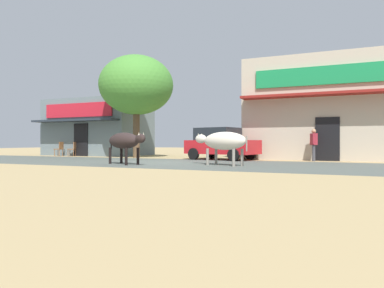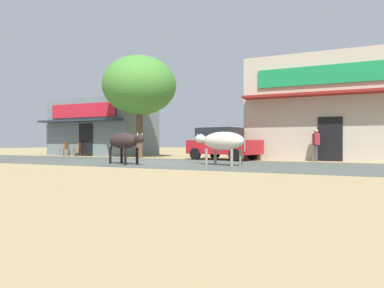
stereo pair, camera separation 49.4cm
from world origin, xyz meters
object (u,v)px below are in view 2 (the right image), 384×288
Objects in this scene: roadside_tree at (139,86)px; parked_hatchback_car at (223,143)px; cafe_chair_by_doorway at (65,148)px; cow_far_dark at (222,141)px; pedestrian_by_shop at (316,142)px; cafe_chair_near_tree at (78,148)px; cow_near_brown at (124,141)px.

roadside_tree is 6.27m from parked_hatchback_car.
parked_hatchback_car is 11.10m from cafe_chair_by_doorway.
cafe_chair_by_doorway is at bearing 179.92° from roadside_tree.
roadside_tree is at bearing 146.29° from cow_far_dark.
parked_hatchback_car reaches higher than pedestrian_by_shop.
roadside_tree reaches higher than cafe_chair_near_tree.
cafe_chair_by_doorway is (-8.74, 5.53, -0.43)m from cow_near_brown.
roadside_tree is 2.35× the size of cow_near_brown.
cafe_chair_by_doorway is at bearing 178.30° from parked_hatchback_car.
cow_far_dark is 12.65m from cafe_chair_near_tree.
pedestrian_by_shop reaches higher than cow_near_brown.
parked_hatchback_car is at bearing -175.47° from pedestrian_by_shop.
cow_far_dark reaches higher than cafe_chair_near_tree.
pedestrian_by_shop is (2.99, 4.57, -0.05)m from cow_far_dark.
parked_hatchback_car reaches higher than cafe_chair_near_tree.
roadside_tree is 8.80m from cow_far_dark.
roadside_tree reaches higher than cow_far_dark.
cow_far_dark is at bearing -19.81° from cafe_chair_by_doorway.
cow_near_brown is at bearing -165.70° from cow_far_dark.
parked_hatchback_car is at bearing -3.06° from cafe_chair_near_tree.
cafe_chair_near_tree is at bearing 13.48° from cafe_chair_by_doorway.
cow_near_brown is at bearing -140.98° from pedestrian_by_shop.
cow_far_dark is 1.66× the size of pedestrian_by_shop.
cafe_chair_near_tree is (-10.19, 0.55, -0.33)m from parked_hatchback_car.
parked_hatchback_car is 4.48m from cow_far_dark.
cafe_chair_by_doorway is (-0.90, -0.22, 0.00)m from cafe_chair_near_tree.
roadside_tree is at bearing -0.08° from cafe_chair_by_doorway.
cow_far_dark is 2.75× the size of cafe_chair_by_doorway.
pedestrian_by_shop is at bearing 4.53° from parked_hatchback_car.
roadside_tree is 2.35× the size of cow_far_dark.
cafe_chair_by_doorway is at bearing -166.52° from cafe_chair_near_tree.
cow_far_dark is at bearing -22.12° from cafe_chair_near_tree.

